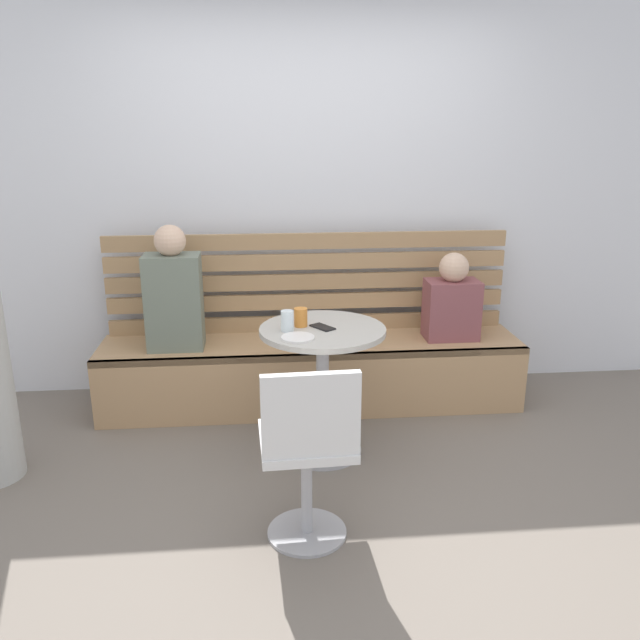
{
  "coord_description": "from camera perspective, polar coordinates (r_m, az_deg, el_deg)",
  "views": [
    {
      "loc": [
        -0.3,
        -2.69,
        1.78
      ],
      "look_at": [
        0.0,
        0.66,
        0.75
      ],
      "focal_mm": 35.87,
      "sensor_mm": 36.0,
      "label": 1
    }
  ],
  "objects": [
    {
      "name": "person_child_left",
      "position": [
        4.21,
        11.68,
        1.62
      ],
      "size": [
        0.34,
        0.22,
        0.57
      ],
      "color": "brown",
      "rests_on": "booth_bench"
    },
    {
      "name": "cafe_table",
      "position": [
        3.49,
        0.23,
        -4.17
      ],
      "size": [
        0.68,
        0.68,
        0.74
      ],
      "color": "#ADADB2",
      "rests_on": "ground"
    },
    {
      "name": "back_wall",
      "position": [
        4.35,
        -1.26,
        12.69
      ],
      "size": [
        5.2,
        0.1,
        2.9
      ],
      "primitive_type": "cube",
      "color": "silver",
      "rests_on": "ground"
    },
    {
      "name": "plate_small",
      "position": [
        3.24,
        -1.99,
        -1.58
      ],
      "size": [
        0.17,
        0.17,
        0.01
      ],
      "primitive_type": "cylinder",
      "color": "white",
      "rests_on": "cafe_table"
    },
    {
      "name": "white_chair",
      "position": [
        2.76,
        -1.07,
        -11.41
      ],
      "size": [
        0.42,
        0.42,
        0.85
      ],
      "color": "#ADADB2",
      "rests_on": "ground"
    },
    {
      "name": "cup_tumbler_orange",
      "position": [
        3.43,
        -1.73,
        0.24
      ],
      "size": [
        0.07,
        0.07,
        0.1
      ],
      "primitive_type": "cylinder",
      "color": "orange",
      "rests_on": "cafe_table"
    },
    {
      "name": "person_adult",
      "position": [
        4.01,
        -12.93,
        2.27
      ],
      "size": [
        0.34,
        0.22,
        0.77
      ],
      "color": "slate",
      "rests_on": "booth_bench"
    },
    {
      "name": "phone_on_table",
      "position": [
        3.41,
        0.23,
        -0.64
      ],
      "size": [
        0.14,
        0.15,
        0.01
      ],
      "primitive_type": "cube",
      "rotation": [
        0.0,
        0.0,
        0.62
      ],
      "color": "black",
      "rests_on": "cafe_table"
    },
    {
      "name": "ground",
      "position": [
        3.24,
        1.05,
        -16.31
      ],
      "size": [
        8.0,
        8.0,
        0.0
      ],
      "primitive_type": "plane",
      "color": "#70665B"
    },
    {
      "name": "booth_backrest",
      "position": [
        4.26,
        -1.01,
        3.41
      ],
      "size": [
        2.65,
        0.04,
        0.66
      ],
      "color": "#A68157",
      "rests_on": "booth_bench"
    },
    {
      "name": "cup_water_clear",
      "position": [
        3.35,
        -2.93,
        -0.08
      ],
      "size": [
        0.07,
        0.07,
        0.11
      ],
      "primitive_type": "cylinder",
      "color": "white",
      "rests_on": "cafe_table"
    },
    {
      "name": "booth_bench",
      "position": [
        4.2,
        -0.73,
        -4.75
      ],
      "size": [
        2.7,
        0.52,
        0.44
      ],
      "color": "tan",
      "rests_on": "ground"
    }
  ]
}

